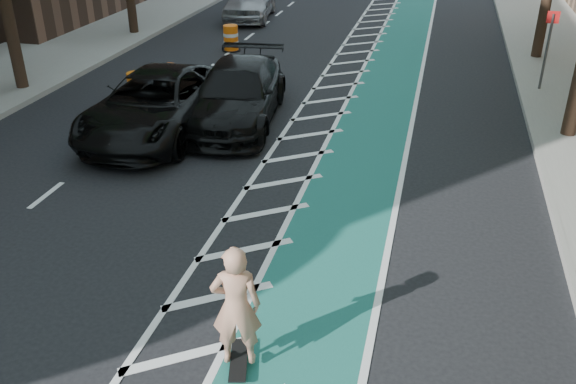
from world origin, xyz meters
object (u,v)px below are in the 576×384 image
(suv_near, at_px, (156,104))
(barrel_a, at_px, (138,90))
(skateboarder, at_px, (236,306))
(suv_far, at_px, (237,94))

(suv_near, bearing_deg, barrel_a, 126.69)
(skateboarder, distance_m, suv_far, 9.34)
(skateboarder, height_order, barrel_a, skateboarder)
(skateboarder, xyz_separation_m, suv_near, (-4.70, 7.61, -0.24))
(suv_far, bearing_deg, suv_near, -151.25)
(suv_near, bearing_deg, skateboarder, -60.45)
(skateboarder, distance_m, barrel_a, 11.18)
(suv_near, relative_size, barrel_a, 5.73)
(suv_near, height_order, suv_far, suv_near)
(suv_far, xyz_separation_m, barrel_a, (-3.16, 0.49, -0.31))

